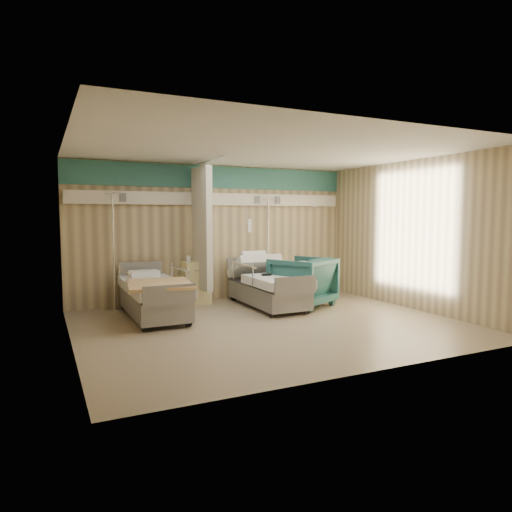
# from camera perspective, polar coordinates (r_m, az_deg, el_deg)

# --- Properties ---
(ground) EXTENTS (6.00, 5.00, 0.00)m
(ground) POSITION_cam_1_polar(r_m,az_deg,el_deg) (7.49, 1.85, -8.53)
(ground) COLOR gray
(ground) RESTS_ON ground
(room_walls) EXTENTS (6.04, 5.04, 2.82)m
(room_walls) POSITION_cam_1_polar(r_m,az_deg,el_deg) (7.49, 0.79, 5.85)
(room_walls) COLOR tan
(room_walls) RESTS_ON ground
(bed_right) EXTENTS (1.00, 2.16, 0.63)m
(bed_right) POSITION_cam_1_polar(r_m,az_deg,el_deg) (8.83, 1.46, -4.35)
(bed_right) COLOR white
(bed_right) RESTS_ON ground
(bed_left) EXTENTS (1.00, 2.16, 0.63)m
(bed_left) POSITION_cam_1_polar(r_m,az_deg,el_deg) (8.09, -12.65, -5.35)
(bed_left) COLOR white
(bed_left) RESTS_ON ground
(bedside_cabinet) EXTENTS (0.50, 0.48, 0.85)m
(bedside_cabinet) POSITION_cam_1_polar(r_m,az_deg,el_deg) (9.20, -7.51, -3.32)
(bedside_cabinet) COLOR beige
(bedside_cabinet) RESTS_ON ground
(visitor_armchair) EXTENTS (1.39, 1.40, 0.96)m
(visitor_armchair) POSITION_cam_1_polar(r_m,az_deg,el_deg) (8.92, 5.85, -3.19)
(visitor_armchair) COLOR #20504D
(visitor_armchair) RESTS_ON ground
(waffle_blanket) EXTENTS (0.81, 0.79, 0.07)m
(waffle_blanket) POSITION_cam_1_polar(r_m,az_deg,el_deg) (8.82, 6.22, 0.09)
(waffle_blanket) COLOR silver
(waffle_blanket) RESTS_ON visitor_armchair
(iv_stand_right) EXTENTS (0.38, 0.38, 2.14)m
(iv_stand_right) POSITION_cam_1_polar(r_m,az_deg,el_deg) (9.89, 1.49, -2.61)
(iv_stand_right) COLOR silver
(iv_stand_right) RESTS_ON ground
(iv_stand_left) EXTENTS (0.39, 0.39, 2.19)m
(iv_stand_left) POSITION_cam_1_polar(r_m,az_deg,el_deg) (8.93, -17.26, -3.61)
(iv_stand_left) COLOR silver
(iv_stand_left) RESTS_ON ground
(call_remote) EXTENTS (0.19, 0.11, 0.04)m
(call_remote) POSITION_cam_1_polar(r_m,az_deg,el_deg) (8.61, 1.32, -2.34)
(call_remote) COLOR black
(call_remote) RESTS_ON bed_right
(tan_blanket) EXTENTS (1.15, 1.37, 0.04)m
(tan_blanket) POSITION_cam_1_polar(r_m,az_deg,el_deg) (7.59, -11.97, -3.44)
(tan_blanket) COLOR tan
(tan_blanket) RESTS_ON bed_left
(toiletry_bag) EXTENTS (0.23, 0.16, 0.12)m
(toiletry_bag) POSITION_cam_1_polar(r_m,az_deg,el_deg) (9.15, -6.70, -0.30)
(toiletry_bag) COLOR black
(toiletry_bag) RESTS_ON bedside_cabinet
(white_cup) EXTENTS (0.10, 0.10, 0.12)m
(white_cup) POSITION_cam_1_polar(r_m,az_deg,el_deg) (9.05, -8.44, -0.36)
(white_cup) COLOR white
(white_cup) RESTS_ON bedside_cabinet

